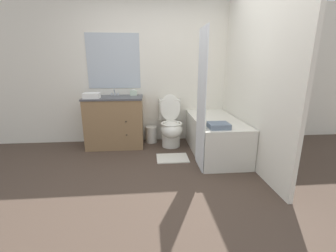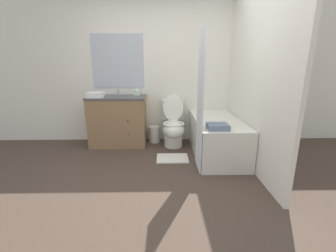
# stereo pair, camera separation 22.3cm
# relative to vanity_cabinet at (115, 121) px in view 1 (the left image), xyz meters

# --- Properties ---
(ground_plane) EXTENTS (14.00, 14.00, 0.00)m
(ground_plane) POSITION_rel_vanity_cabinet_xyz_m (0.76, -1.46, -0.45)
(ground_plane) COLOR #47382D
(wall_back) EXTENTS (8.00, 0.06, 2.50)m
(wall_back) POSITION_rel_vanity_cabinet_xyz_m (0.76, 0.30, 0.80)
(wall_back) COLOR white
(wall_back) RESTS_ON ground_plane
(wall_right) EXTENTS (0.05, 2.73, 2.50)m
(wall_right) POSITION_rel_vanity_cabinet_xyz_m (2.04, -0.59, 0.80)
(wall_right) COLOR white
(wall_right) RESTS_ON ground_plane
(vanity_cabinet) EXTENTS (0.98, 0.58, 0.88)m
(vanity_cabinet) POSITION_rel_vanity_cabinet_xyz_m (0.00, 0.00, 0.00)
(vanity_cabinet) COLOR olive
(vanity_cabinet) RESTS_ON ground_plane
(sink_faucet) EXTENTS (0.14, 0.12, 0.12)m
(sink_faucet) POSITION_rel_vanity_cabinet_xyz_m (-0.00, 0.18, 0.47)
(sink_faucet) COLOR silver
(sink_faucet) RESTS_ON vanity_cabinet
(toilet) EXTENTS (0.39, 0.69, 0.90)m
(toilet) POSITION_rel_vanity_cabinet_xyz_m (0.98, -0.08, -0.08)
(toilet) COLOR silver
(toilet) RESTS_ON ground_plane
(bathtub) EXTENTS (0.71, 1.49, 0.58)m
(bathtub) POSITION_rel_vanity_cabinet_xyz_m (1.65, -0.47, -0.16)
(bathtub) COLOR silver
(bathtub) RESTS_ON ground_plane
(shower_curtain) EXTENTS (0.01, 0.44, 1.86)m
(shower_curtain) POSITION_rel_vanity_cabinet_xyz_m (1.29, -0.98, 0.49)
(shower_curtain) COLOR white
(shower_curtain) RESTS_ON ground_plane
(wastebasket) EXTENTS (0.21, 0.21, 0.30)m
(wastebasket) POSITION_rel_vanity_cabinet_xyz_m (0.63, 0.13, -0.30)
(wastebasket) COLOR silver
(wastebasket) RESTS_ON ground_plane
(tissue_box) EXTENTS (0.12, 0.11, 0.11)m
(tissue_box) POSITION_rel_vanity_cabinet_xyz_m (0.33, 0.16, 0.48)
(tissue_box) COLOR silver
(tissue_box) RESTS_ON vanity_cabinet
(hand_towel_folded) EXTENTS (0.26, 0.18, 0.09)m
(hand_towel_folded) POSITION_rel_vanity_cabinet_xyz_m (-0.32, -0.16, 0.48)
(hand_towel_folded) COLOR white
(hand_towel_folded) RESTS_ON vanity_cabinet
(bath_towel_folded) EXTENTS (0.27, 0.24, 0.07)m
(bath_towel_folded) POSITION_rel_vanity_cabinet_xyz_m (1.53, -1.03, 0.17)
(bath_towel_folded) COLOR slate
(bath_towel_folded) RESTS_ON bathtub
(bath_mat) EXTENTS (0.49, 0.36, 0.02)m
(bath_mat) POSITION_rel_vanity_cabinet_xyz_m (0.94, -0.67, -0.44)
(bath_mat) COLOR silver
(bath_mat) RESTS_ON ground_plane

